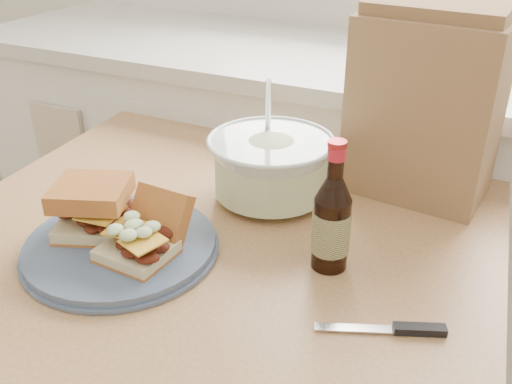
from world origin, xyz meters
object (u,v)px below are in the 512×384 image
at_px(coleslaw_bowl, 271,169).
at_px(beer_bottle, 332,222).
at_px(paper_bag, 425,109).
at_px(dining_table, 212,287).
at_px(plate, 121,246).

distance_m(coleslaw_bowl, beer_bottle, 0.24).
bearing_deg(paper_bag, coleslaw_bowl, -140.79).
bearing_deg(coleslaw_bowl, paper_bag, 33.19).
relative_size(dining_table, plate, 3.31).
height_order(dining_table, paper_bag, paper_bag).
bearing_deg(paper_bag, beer_bottle, -95.54).
relative_size(dining_table, paper_bag, 3.06).
relative_size(dining_table, coleslaw_bowl, 4.32).
bearing_deg(plate, beer_bottle, 19.25).
height_order(dining_table, plate, plate).
bearing_deg(dining_table, coleslaw_bowl, 71.12).
xyz_separation_m(plate, beer_bottle, (0.32, 0.11, 0.07)).
height_order(plate, paper_bag, paper_bag).
height_order(dining_table, coleslaw_bowl, coleslaw_bowl).
bearing_deg(plate, dining_table, 47.60).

